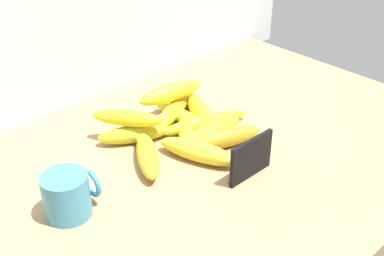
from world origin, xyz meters
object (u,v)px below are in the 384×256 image
at_px(chalkboard_sign, 251,159).
at_px(banana_12, 171,92).
at_px(banana_2, 186,118).
at_px(banana_8, 147,156).
at_px(banana_1, 186,130).
at_px(banana_4, 199,152).
at_px(banana_9, 174,110).
at_px(coffee_mug, 68,195).
at_px(banana_7, 222,138).
at_px(banana_3, 160,124).
at_px(banana_11, 127,118).
at_px(banana_10, 205,122).
at_px(banana_0, 134,134).
at_px(banana_5, 206,134).
at_px(banana_6, 200,112).

xyz_separation_m(chalkboard_sign, banana_12, (0.05, 0.28, 0.02)).
bearing_deg(banana_2, banana_8, -159.39).
xyz_separation_m(banana_1, banana_2, (0.04, 0.04, -0.00)).
relative_size(banana_1, banana_4, 0.96).
height_order(chalkboard_sign, banana_9, chalkboard_sign).
distance_m(coffee_mug, banana_8, 0.19).
bearing_deg(banana_7, banana_12, 86.06).
bearing_deg(chalkboard_sign, banana_7, 71.78).
xyz_separation_m(banana_7, banana_8, (-0.16, 0.06, -0.00)).
height_order(banana_3, banana_11, banana_11).
bearing_deg(banana_7, chalkboard_sign, -108.22).
bearing_deg(banana_11, banana_10, -26.20).
height_order(banana_9, banana_10, banana_9).
relative_size(banana_0, banana_11, 1.02).
bearing_deg(banana_8, banana_5, -6.85).
xyz_separation_m(banana_0, banana_2, (0.13, -0.02, -0.00)).
relative_size(banana_9, banana_10, 0.97).
height_order(banana_9, banana_12, banana_12).
bearing_deg(banana_1, banana_6, 22.72).
distance_m(banana_9, banana_12, 0.04).
bearing_deg(banana_10, coffee_mug, -173.73).
relative_size(banana_0, banana_5, 0.80).
relative_size(banana_1, banana_10, 0.77).
height_order(banana_5, banana_9, banana_9).
xyz_separation_m(banana_11, banana_12, (0.14, 0.02, 0.00)).
bearing_deg(banana_5, banana_10, 47.48).
relative_size(chalkboard_sign, coffee_mug, 1.14).
distance_m(banana_7, banana_12, 0.18).
xyz_separation_m(coffee_mug, banana_4, (0.27, -0.04, -0.02)).
height_order(chalkboard_sign, banana_5, chalkboard_sign).
distance_m(chalkboard_sign, banana_7, 0.12).
xyz_separation_m(banana_1, banana_10, (0.05, -0.00, -0.00)).
distance_m(banana_1, banana_9, 0.09).
relative_size(banana_0, banana_3, 0.92).
xyz_separation_m(chalkboard_sign, coffee_mug, (-0.31, 0.14, 0.00)).
height_order(banana_2, banana_5, banana_5).
bearing_deg(banana_10, banana_6, 61.22).
bearing_deg(banana_0, banana_8, -110.32).
relative_size(coffee_mug, banana_6, 0.53).
relative_size(banana_4, banana_5, 0.87).
distance_m(banana_5, banana_11, 0.17).
distance_m(banana_2, banana_8, 0.17).
bearing_deg(banana_11, banana_7, -49.31).
distance_m(banana_3, banana_8, 0.13).
bearing_deg(banana_9, banana_12, 71.40).
xyz_separation_m(chalkboard_sign, banana_2, (0.04, 0.23, -0.02)).
height_order(coffee_mug, banana_11, coffee_mug).
distance_m(banana_0, banana_4, 0.15).
bearing_deg(banana_10, banana_12, 97.11).
bearing_deg(banana_11, banana_8, -104.65).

